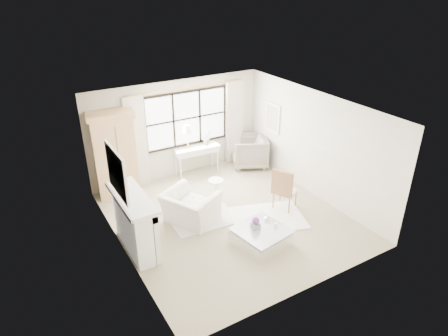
{
  "coord_description": "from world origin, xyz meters",
  "views": [
    {
      "loc": [
        -4.14,
        -6.78,
        5.23
      ],
      "look_at": [
        -0.0,
        0.2,
        1.23
      ],
      "focal_mm": 32.0,
      "sensor_mm": 36.0,
      "label": 1
    }
  ],
  "objects_px": {
    "armoire": "(115,153)",
    "club_armchair": "(190,207)",
    "console_table": "(197,160)",
    "coffee_table": "(261,237)"
  },
  "relations": [
    {
      "from": "console_table",
      "to": "coffee_table",
      "type": "distance_m",
      "value": 3.77
    },
    {
      "from": "armoire",
      "to": "console_table",
      "type": "bearing_deg",
      "value": 11.39
    },
    {
      "from": "console_table",
      "to": "club_armchair",
      "type": "bearing_deg",
      "value": -116.35
    },
    {
      "from": "armoire",
      "to": "club_armchair",
      "type": "bearing_deg",
      "value": -54.43
    },
    {
      "from": "club_armchair",
      "to": "coffee_table",
      "type": "height_order",
      "value": "club_armchair"
    },
    {
      "from": "club_armchair",
      "to": "coffee_table",
      "type": "distance_m",
      "value": 1.8
    },
    {
      "from": "armoire",
      "to": "club_armchair",
      "type": "relative_size",
      "value": 1.95
    },
    {
      "from": "console_table",
      "to": "armoire",
      "type": "bearing_deg",
      "value": -174.47
    },
    {
      "from": "coffee_table",
      "to": "console_table",
      "type": "bearing_deg",
      "value": 74.25
    },
    {
      "from": "coffee_table",
      "to": "club_armchair",
      "type": "bearing_deg",
      "value": 110.17
    }
  ]
}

